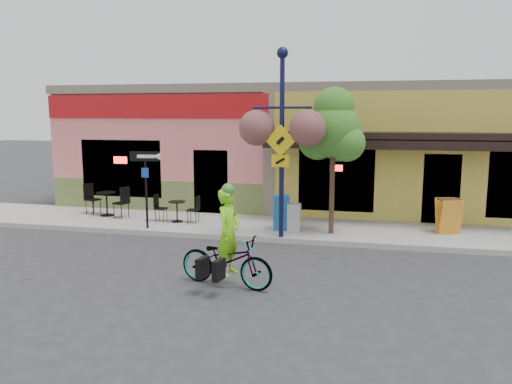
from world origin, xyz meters
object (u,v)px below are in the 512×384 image
(lamp_post, at_px, (282,144))
(newspaper_box_grey, at_px, (294,217))
(cyclist_rider, at_px, (229,244))
(street_tree, at_px, (333,161))
(building, at_px, (313,145))
(newspaper_box_blue, at_px, (281,212))
(one_way_sign, at_px, (146,190))
(bicycle, at_px, (226,260))

(lamp_post, bearing_deg, newspaper_box_grey, 77.29)
(cyclist_rider, xyz_separation_m, street_tree, (1.75, 4.46, 1.33))
(lamp_post, xyz_separation_m, newspaper_box_grey, (0.25, 0.79, -2.15))
(building, bearing_deg, cyclist_rider, -92.86)
(lamp_post, relative_size, newspaper_box_grey, 6.42)
(lamp_post, bearing_deg, newspaper_box_blue, 104.60)
(one_way_sign, distance_m, newspaper_box_blue, 4.01)
(lamp_post, distance_m, one_way_sign, 4.28)
(newspaper_box_grey, bearing_deg, cyclist_rider, -99.31)
(cyclist_rider, xyz_separation_m, newspaper_box_grey, (0.68, 4.52, -0.34))
(newspaper_box_blue, xyz_separation_m, newspaper_box_grey, (0.40, -0.09, -0.11))
(lamp_post, height_order, street_tree, lamp_post)
(lamp_post, relative_size, street_tree, 1.23)
(bicycle, bearing_deg, one_way_sign, 54.44)
(building, height_order, newspaper_box_grey, building)
(one_way_sign, bearing_deg, newspaper_box_grey, 1.69)
(building, xyz_separation_m, cyclist_rider, (-0.53, -10.59, -1.36))
(bicycle, height_order, street_tree, street_tree)
(one_way_sign, height_order, newspaper_box_blue, one_way_sign)
(lamp_post, relative_size, newspaper_box_blue, 5.02)
(building, relative_size, newspaper_box_blue, 17.95)
(lamp_post, distance_m, newspaper_box_blue, 2.22)
(lamp_post, bearing_deg, street_tree, 33.61)
(building, bearing_deg, newspaper_box_blue, -92.36)
(cyclist_rider, distance_m, street_tree, 4.97)
(building, distance_m, bicycle, 10.74)
(newspaper_box_blue, bearing_deg, cyclist_rider, -107.81)
(one_way_sign, bearing_deg, street_tree, -0.62)
(one_way_sign, relative_size, newspaper_box_blue, 2.25)
(street_tree, bearing_deg, newspaper_box_blue, 174.31)
(cyclist_rider, height_order, newspaper_box_blue, cyclist_rider)
(newspaper_box_grey, xyz_separation_m, street_tree, (1.07, -0.06, 1.67))
(newspaper_box_grey, bearing_deg, newspaper_box_blue, 167.01)
(bicycle, bearing_deg, cyclist_rider, -78.08)
(newspaper_box_blue, height_order, street_tree, street_tree)
(building, bearing_deg, bicycle, -93.13)
(one_way_sign, height_order, newspaper_box_grey, one_way_sign)
(building, distance_m, one_way_sign, 7.94)
(cyclist_rider, distance_m, lamp_post, 4.17)
(cyclist_rider, bearing_deg, street_tree, -9.49)
(bicycle, relative_size, lamp_post, 0.41)
(lamp_post, bearing_deg, bicycle, -92.76)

